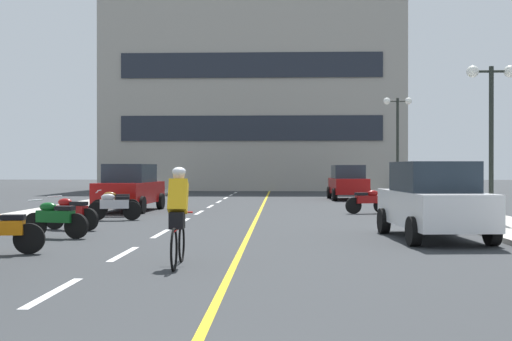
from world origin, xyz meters
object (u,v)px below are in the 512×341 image
street_lamp_mid (491,105)px  street_lamp_far (398,125)px  motorcycle_8 (115,203)px  motorcycle_9 (368,201)px  parked_car_mid (130,187)px  motorcycle_7 (114,206)px  cyclist_rider (178,214)px  motorcycle_6 (71,212)px  parked_car_near (433,200)px  motorcycle_5 (55,218)px  parked_car_far (348,182)px

street_lamp_mid → street_lamp_far: 14.37m
motorcycle_8 → motorcycle_9: same height
parked_car_mid → motorcycle_7: parked_car_mid is taller
street_lamp_mid → motorcycle_8: bearing=168.0°
street_lamp_mid → cyclist_rider: 12.22m
parked_car_mid → motorcycle_6: parked_car_mid is taller
street_lamp_far → cyclist_rider: 24.63m
cyclist_rider → parked_car_near: bearing=40.1°
motorcycle_5 → motorcycle_8: (-0.31, 7.00, 0.00)m
motorcycle_9 → cyclist_rider: bearing=-110.5°
street_lamp_far → motorcycle_8: size_ratio=3.03×
parked_car_far → motorcycle_5: size_ratio=2.52×
motorcycle_7 → cyclist_rider: cyclist_rider is taller
motorcycle_5 → motorcycle_6: (-0.28, 2.07, 0.00)m
parked_car_near → motorcycle_6: bearing=168.1°
parked_car_mid → motorcycle_9: (9.01, -1.02, -0.44)m
parked_car_far → cyclist_rider: size_ratio=2.40×
parked_car_far → motorcycle_8: size_ratio=2.49×
parked_car_mid → parked_car_near: bearing=-46.1°
motorcycle_5 → motorcycle_8: same height
motorcycle_6 → cyclist_rider: (3.90, -6.45, 0.41)m
parked_car_near → parked_car_far: bearing=90.1°
motorcycle_9 → cyclist_rider: cyclist_rider is taller
street_lamp_far → parked_car_near: size_ratio=1.20×
motorcycle_9 → parked_car_near: bearing=-87.4°
motorcycle_5 → motorcycle_7: size_ratio=1.00×
street_lamp_mid → parked_car_near: 5.73m
parked_car_near → motorcycle_8: bearing=143.4°
parked_car_far → parked_car_near: bearing=-89.9°
street_lamp_far → motorcycle_9: (-2.80, -9.95, -3.42)m
street_lamp_mid → motorcycle_9: 6.20m
motorcycle_5 → cyclist_rider: bearing=-50.4°
motorcycle_5 → motorcycle_9: bearing=46.0°
street_lamp_far → motorcycle_9: street_lamp_far is taller
parked_car_mid → motorcycle_9: bearing=-6.5°
parked_car_mid → motorcycle_5: size_ratio=2.56×
street_lamp_mid → street_lamp_far: street_lamp_far is taller
motorcycle_5 → motorcycle_9: same height
street_lamp_far → parked_car_far: 3.96m
street_lamp_far → cyclist_rider: size_ratio=2.92×
parked_car_near → parked_car_mid: (-9.41, 9.76, 0.00)m
street_lamp_mid → parked_car_far: (-2.72, 15.28, -2.62)m
street_lamp_mid → parked_car_far: bearing=100.1°
motorcycle_7 → street_lamp_far: bearing=50.0°
parked_car_mid → motorcycle_5: (0.45, -9.88, -0.44)m
street_lamp_far → motorcycle_9: bearing=-105.7°
street_lamp_far → motorcycle_8: (-11.68, -11.81, -3.42)m
cyclist_rider → parked_car_far: bearing=77.6°
street_lamp_far → motorcycle_6: 20.68m
parked_car_far → motorcycle_6: size_ratio=2.60×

